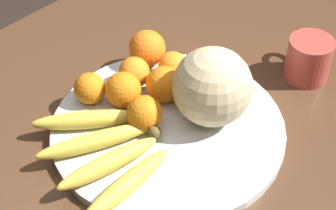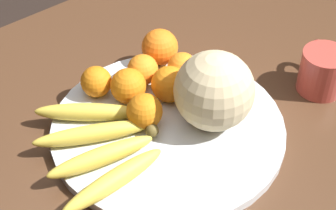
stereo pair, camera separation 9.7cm
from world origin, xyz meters
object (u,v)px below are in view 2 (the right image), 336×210
object	(u,v)px
orange_side_extra	(169,83)
ceramic_mug	(322,70)
orange_front_right	(160,47)
orange_top_small	(96,82)
orange_mid_center	(128,86)
orange_back_left	(182,67)
produce_tag	(146,108)
melon	(214,91)
kitchen_table	(155,154)
fruit_bowl	(168,128)
orange_front_left	(145,111)
banana_bunch	(99,144)
orange_back_right	(143,70)

from	to	relation	value
orange_side_extra	ceramic_mug	bearing A→B (deg)	-30.41
orange_front_right	orange_top_small	distance (m)	0.15
orange_mid_center	orange_back_left	world-z (taller)	orange_mid_center
produce_tag	melon	bearing A→B (deg)	-59.44
orange_front_right	orange_top_small	size ratio (longest dim) A/B	1.24
kitchen_table	orange_side_extra	xyz separation A→B (m)	(0.04, 0.00, 0.16)
fruit_bowl	orange_front_left	distance (m)	0.06
orange_front_left	ceramic_mug	bearing A→B (deg)	-20.02
orange_front_left	fruit_bowl	bearing A→B (deg)	-44.04
banana_bunch	orange_back_right	size ratio (longest dim) A/B	4.18
kitchen_table	orange_top_small	distance (m)	0.20
orange_back_left	ceramic_mug	distance (m)	0.27
kitchen_table	fruit_bowl	world-z (taller)	fruit_bowl
orange_mid_center	orange_back_left	distance (m)	0.12
kitchen_table	orange_front_left	world-z (taller)	orange_front_left
orange_back_left	orange_mid_center	bearing A→B (deg)	171.96
melon	orange_top_small	bearing A→B (deg)	121.57
banana_bunch	orange_back_right	world-z (taller)	orange_back_right
orange_back_right	produce_tag	world-z (taller)	orange_back_right
ceramic_mug	fruit_bowl	bearing A→B (deg)	162.98
orange_front_right	ceramic_mug	size ratio (longest dim) A/B	0.66
melon	orange_side_extra	size ratio (longest dim) A/B	2.07
orange_side_extra	produce_tag	size ratio (longest dim) A/B	0.95
banana_bunch	orange_front_left	size ratio (longest dim) A/B	3.91
orange_top_small	orange_back_left	bearing A→B (deg)	-24.16
melon	banana_bunch	xyz separation A→B (m)	(-0.20, 0.07, -0.05)
fruit_bowl	produce_tag	bearing A→B (deg)	92.94
orange_front_right	orange_back_left	xyz separation A→B (m)	(-0.00, -0.07, -0.01)
orange_front_left	orange_front_right	size ratio (longest dim) A/B	0.88
melon	orange_back_left	bearing A→B (deg)	74.39
orange_back_right	ceramic_mug	size ratio (longest dim) A/B	0.55
orange_side_extra	orange_mid_center	bearing A→B (deg)	145.19
orange_mid_center	kitchen_table	bearing A→B (deg)	-63.00
orange_front_left	orange_top_small	world-z (taller)	orange_front_left
melon	orange_back_left	world-z (taller)	melon
orange_mid_center	produce_tag	world-z (taller)	orange_mid_center
fruit_bowl	ceramic_mug	xyz separation A→B (m)	(0.31, -0.09, 0.03)
banana_bunch	orange_front_right	bearing A→B (deg)	-132.40
banana_bunch	orange_side_extra	xyz separation A→B (m)	(0.18, 0.03, 0.02)
orange_mid_center	orange_front_left	bearing A→B (deg)	-103.78
orange_front_right	produce_tag	xyz separation A→B (m)	(-0.11, -0.09, -0.04)
melon	orange_top_small	size ratio (longest dim) A/B	2.40
fruit_bowl	orange_back_left	world-z (taller)	orange_back_left
kitchen_table	banana_bunch	world-z (taller)	banana_bunch
melon	ceramic_mug	xyz separation A→B (m)	(0.24, -0.05, -0.05)
kitchen_table	orange_front_right	world-z (taller)	orange_front_right
orange_top_small	orange_mid_center	bearing A→B (deg)	-55.34
melon	kitchen_table	bearing A→B (deg)	121.88
orange_back_left	orange_side_extra	distance (m)	0.06
orange_mid_center	banana_bunch	bearing A→B (deg)	-147.78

